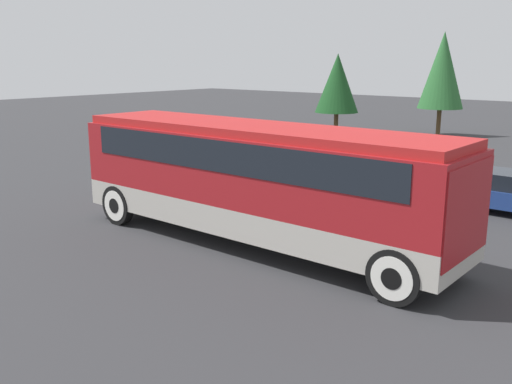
{
  "coord_description": "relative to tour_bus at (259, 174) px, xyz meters",
  "views": [
    {
      "loc": [
        9.34,
        -11.16,
        4.83
      ],
      "look_at": [
        0.0,
        0.0,
        1.44
      ],
      "focal_mm": 40.0,
      "sensor_mm": 36.0,
      "label": 1
    }
  ],
  "objects": [
    {
      "name": "tree_left",
      "position": [
        -10.31,
        20.22,
        1.41
      ],
      "size": [
        2.75,
        2.75,
        5.2
      ],
      "color": "brown",
      "rests_on": "ground_plane"
    },
    {
      "name": "tour_bus",
      "position": [
        0.0,
        0.0,
        0.0
      ],
      "size": [
        11.1,
        2.64,
        3.2
      ],
      "color": "#B7B2A8",
      "rests_on": "ground_plane"
    },
    {
      "name": "ground_plane",
      "position": [
        -0.1,
        0.0,
        -1.94
      ],
      "size": [
        120.0,
        120.0,
        0.0
      ],
      "primitive_type": "plane",
      "color": "#2D2D30"
    },
    {
      "name": "tree_center",
      "position": [
        -5.34,
        24.66,
        2.21
      ],
      "size": [
        2.84,
        2.84,
        6.55
      ],
      "color": "brown",
      "rests_on": "ground_plane"
    },
    {
      "name": "parked_car_mid",
      "position": [
        -1.55,
        8.47,
        -1.28
      ],
      "size": [
        4.54,
        1.89,
        1.33
      ],
      "color": "#7A6B5B",
      "rests_on": "ground_plane"
    },
    {
      "name": "parked_car_near",
      "position": [
        3.44,
        7.75,
        -1.28
      ],
      "size": [
        4.47,
        1.82,
        1.32
      ],
      "color": "navy",
      "rests_on": "ground_plane"
    }
  ]
}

